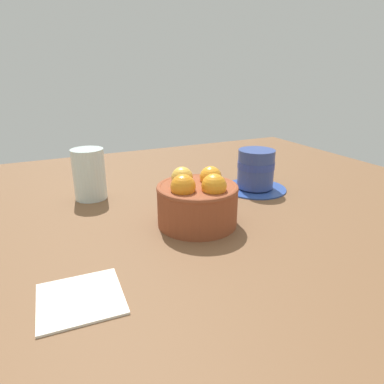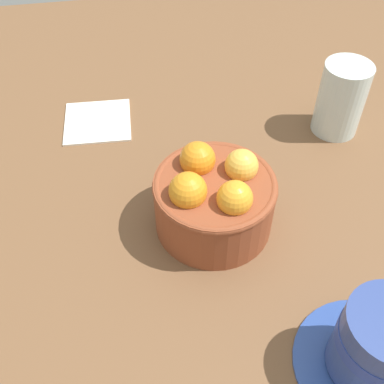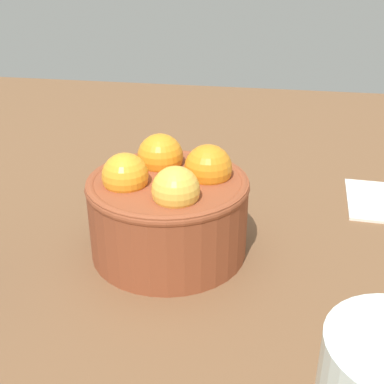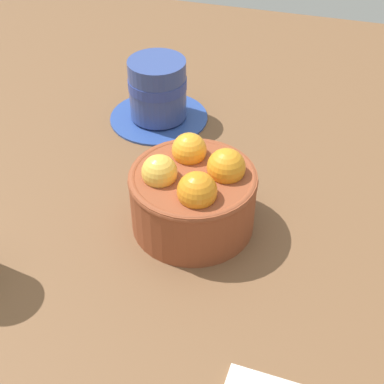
% 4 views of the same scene
% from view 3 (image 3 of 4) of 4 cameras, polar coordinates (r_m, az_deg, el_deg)
% --- Properties ---
extents(ground_plane, '(1.26, 1.19, 0.03)m').
position_cam_3_polar(ground_plane, '(0.47, -2.57, -8.42)').
color(ground_plane, brown).
extents(terracotta_bowl, '(0.14, 0.14, 0.10)m').
position_cam_3_polar(terracotta_bowl, '(0.44, -2.71, -1.65)').
color(terracotta_bowl, brown).
rests_on(terracotta_bowl, ground_plane).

